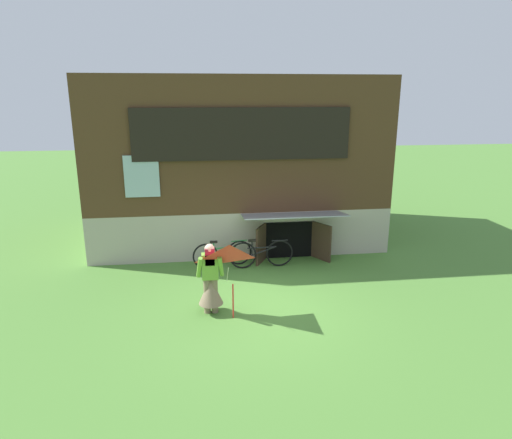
{
  "coord_description": "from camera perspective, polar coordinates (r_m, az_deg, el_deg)",
  "views": [
    {
      "loc": [
        -1.18,
        -8.93,
        4.53
      ],
      "look_at": [
        0.12,
        1.15,
        1.68
      ],
      "focal_mm": 31.56,
      "sensor_mm": 36.0,
      "label": 1
    }
  ],
  "objects": [
    {
      "name": "bicycle_green",
      "position": [
        12.21,
        -4.28,
        -4.33
      ],
      "size": [
        1.61,
        0.29,
        0.74
      ],
      "rotation": [
        0.0,
        0.0,
        0.15
      ],
      "color": "black",
      "rests_on": "ground_plane"
    },
    {
      "name": "kite",
      "position": [
        8.89,
        -3.33,
        -5.82
      ],
      "size": [
        0.98,
        0.99,
        1.59
      ],
      "color": "red",
      "rests_on": "ground_plane"
    },
    {
      "name": "bicycle_black",
      "position": [
        12.09,
        0.66,
        -4.36
      ],
      "size": [
        1.75,
        0.11,
        0.79
      ],
      "rotation": [
        0.0,
        0.0,
        0.04
      ],
      "color": "black",
      "rests_on": "ground_plane"
    },
    {
      "name": "person",
      "position": [
        9.63,
        -5.78,
        -8.19
      ],
      "size": [
        0.61,
        0.52,
        1.55
      ],
      "rotation": [
        0.0,
        0.0,
        -0.31
      ],
      "color": "#7F6B51",
      "rests_on": "ground_plane"
    },
    {
      "name": "log_house",
      "position": [
        14.61,
        -2.69,
        7.72
      ],
      "size": [
        8.55,
        6.12,
        5.02
      ],
      "color": "#ADA393",
      "rests_on": "ground_plane"
    },
    {
      "name": "ground_plane",
      "position": [
        10.08,
        0.15,
        -11.02
      ],
      "size": [
        60.0,
        60.0,
        0.0
      ],
      "primitive_type": "plane",
      "color": "#4C7F33"
    }
  ]
}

